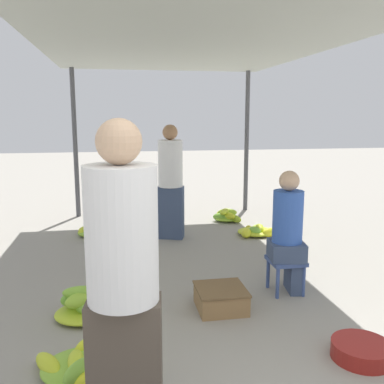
% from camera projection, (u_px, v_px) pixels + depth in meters
% --- Properties ---
extents(canopy_post_back_left, '(0.08, 0.08, 2.58)m').
position_uv_depth(canopy_post_back_left, '(75.00, 144.00, 7.43)').
color(canopy_post_back_left, '#4C4C51').
rests_on(canopy_post_back_left, ground).
extents(canopy_post_back_right, '(0.08, 0.08, 2.58)m').
position_uv_depth(canopy_post_back_right, '(247.00, 142.00, 7.97)').
color(canopy_post_back_right, '#4C4C51').
rests_on(canopy_post_back_right, ground).
extents(canopy_tarp, '(3.50, 6.41, 0.04)m').
position_uv_depth(canopy_tarp, '(194.00, 38.00, 4.56)').
color(canopy_tarp, '#9EA399').
rests_on(canopy_tarp, canopy_post_front_left).
extents(vendor_foreground, '(0.42, 0.42, 1.78)m').
position_uv_depth(vendor_foreground, '(123.00, 282.00, 2.24)').
color(vendor_foreground, '#4C4238').
rests_on(vendor_foreground, ground).
extents(stool, '(0.34, 0.34, 0.35)m').
position_uv_depth(stool, '(286.00, 265.00, 4.34)').
color(stool, '#384C84').
rests_on(stool, ground).
extents(vendor_seated, '(0.39, 0.39, 1.25)m').
position_uv_depth(vendor_seated, '(289.00, 231.00, 4.28)').
color(vendor_seated, '#384766').
rests_on(vendor_seated, ground).
extents(basin_black, '(0.44, 0.44, 0.12)m').
position_uv_depth(basin_black, '(362.00, 351.00, 3.17)').
color(basin_black, maroon).
rests_on(basin_black, ground).
extents(banana_pile_left_0, '(0.54, 0.49, 0.31)m').
position_uv_depth(banana_pile_left_0, '(85.00, 305.00, 3.81)').
color(banana_pile_left_0, '#7FB735').
rests_on(banana_pile_left_0, ground).
extents(banana_pile_left_1, '(0.50, 0.62, 0.23)m').
position_uv_depth(banana_pile_left_1, '(92.00, 230.00, 6.40)').
color(banana_pile_left_1, '#7BB636').
rests_on(banana_pile_left_1, ground).
extents(banana_pile_left_2, '(0.66, 0.62, 0.18)m').
position_uv_depth(banana_pile_left_2, '(80.00, 366.00, 2.97)').
color(banana_pile_left_2, '#C1D12A').
rests_on(banana_pile_left_2, ground).
extents(banana_pile_right_0, '(0.49, 0.53, 0.23)m').
position_uv_depth(banana_pile_right_0, '(226.00, 216.00, 7.26)').
color(banana_pile_right_0, '#76B337').
rests_on(banana_pile_right_0, ground).
extents(banana_pile_right_1, '(0.60, 0.59, 0.18)m').
position_uv_depth(banana_pile_right_1, '(256.00, 231.00, 6.45)').
color(banana_pile_right_1, '#8CBC33').
rests_on(banana_pile_right_1, ground).
extents(crate_near, '(0.46, 0.46, 0.21)m').
position_uv_depth(crate_near, '(221.00, 298.00, 3.98)').
color(crate_near, olive).
rests_on(crate_near, ground).
extents(shopper_walking_mid, '(0.45, 0.45, 1.66)m').
position_uv_depth(shopper_walking_mid, '(171.00, 180.00, 6.16)').
color(shopper_walking_mid, '#384766').
rests_on(shopper_walking_mid, ground).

